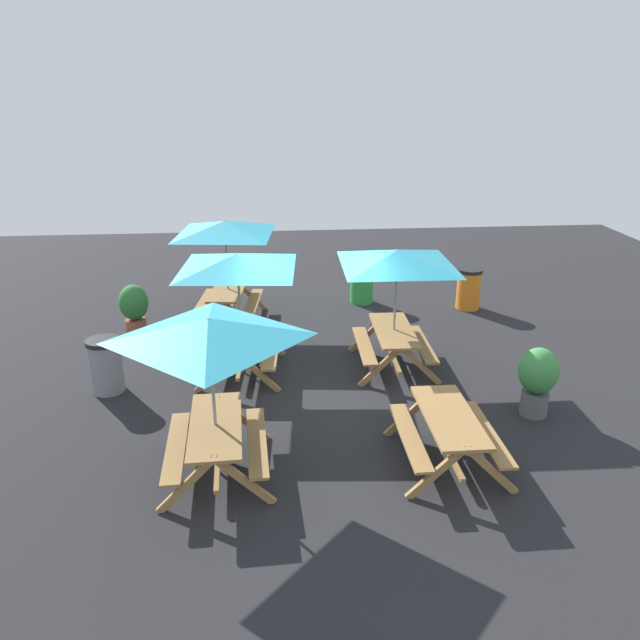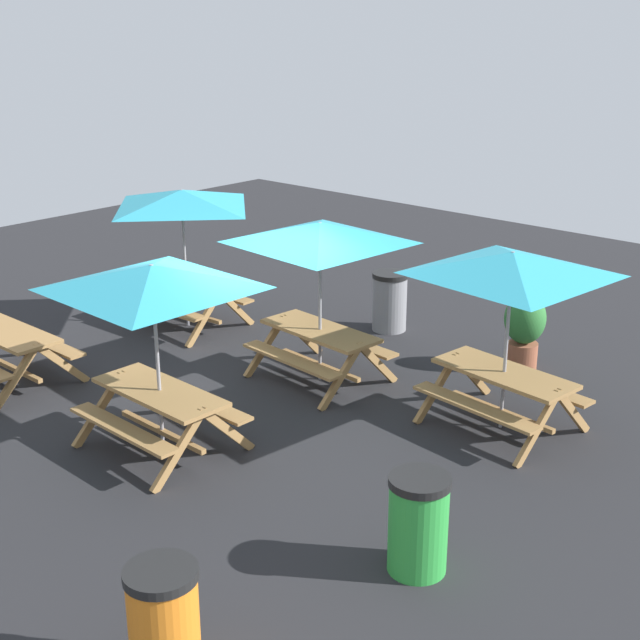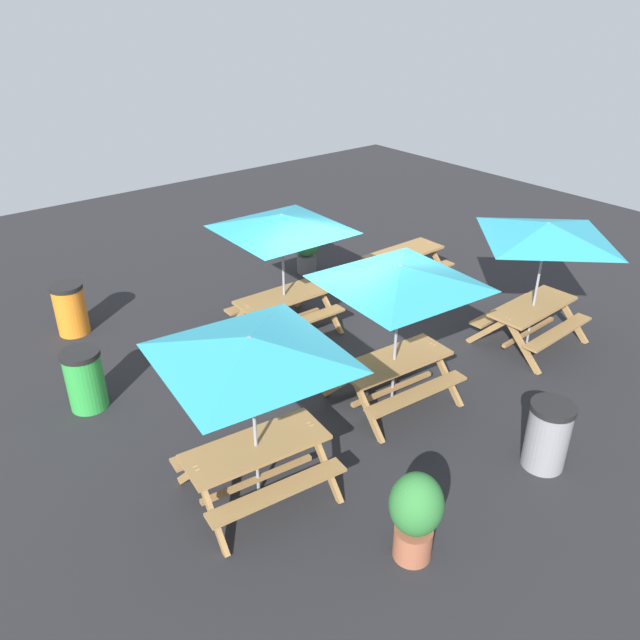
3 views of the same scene
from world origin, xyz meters
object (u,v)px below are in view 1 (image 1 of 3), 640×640
object	(u,v)px
picnic_table_3	(210,341)
potted_plant_0	(538,377)
picnic_table_0	(449,427)
trash_bin_gray	(106,365)
picnic_table_1	(238,270)
picnic_table_2	(225,235)
potted_plant_1	(134,308)
picnic_table_4	(397,266)
trash_bin_green	(362,283)
trash_bin_orange	(469,288)

from	to	relation	value
picnic_table_3	potted_plant_0	xyz separation A→B (m)	(-1.19, 5.04, -1.32)
picnic_table_0	trash_bin_gray	xyz separation A→B (m)	(-2.68, -5.32, -0.07)
picnic_table_1	picnic_table_2	distance (m)	2.77
picnic_table_2	trash_bin_gray	distance (m)	4.12
picnic_table_2	potted_plant_1	distance (m)	2.48
potted_plant_0	potted_plant_1	bearing A→B (deg)	-119.13
picnic_table_4	picnic_table_3	bearing A→B (deg)	-42.72
picnic_table_4	picnic_table_1	bearing A→B (deg)	-88.62
trash_bin_gray	picnic_table_4	bearing A→B (deg)	96.09
picnic_table_2	picnic_table_4	distance (m)	4.23
trash_bin_gray	potted_plant_1	world-z (taller)	potted_plant_1
picnic_table_0	potted_plant_1	distance (m)	7.40
trash_bin_green	trash_bin_gray	world-z (taller)	same
picnic_table_1	potted_plant_0	xyz separation A→B (m)	(2.01, 4.79, -1.32)
picnic_table_4	trash_bin_green	bearing A→B (deg)	-178.08
trash_bin_orange	potted_plant_0	world-z (taller)	potted_plant_0
picnic_table_0	picnic_table_3	bearing A→B (deg)	-90.41
potted_plant_1	picnic_table_2	bearing A→B (deg)	112.63
trash_bin_orange	potted_plant_0	distance (m)	5.14
picnic_table_4	trash_bin_green	xyz separation A→B (m)	(-3.75, -0.04, -1.49)
trash_bin_green	trash_bin_gray	xyz separation A→B (m)	(4.30, -5.15, 0.00)
picnic_table_0	trash_bin_gray	bearing A→B (deg)	-116.55
picnic_table_0	trash_bin_orange	size ratio (longest dim) A/B	1.84
trash_bin_gray	potted_plant_1	size ratio (longest dim) A/B	0.85
picnic_table_3	potted_plant_1	world-z (taller)	picnic_table_3
picnic_table_2	picnic_table_3	xyz separation A→B (m)	(5.95, 0.12, 0.00)
trash_bin_orange	potted_plant_0	size ratio (longest dim) A/B	0.84
picnic_table_3	potted_plant_1	bearing A→B (deg)	-160.56
picnic_table_4	potted_plant_1	size ratio (longest dim) A/B	2.44
picnic_table_2	picnic_table_1	bearing A→B (deg)	14.10
picnic_table_4	potted_plant_0	bearing A→B (deg)	45.36
potted_plant_1	trash_bin_orange	bearing A→B (deg)	98.68
picnic_table_0	trash_bin_gray	size ratio (longest dim) A/B	1.84
picnic_table_1	trash_bin_gray	size ratio (longest dim) A/B	2.88
picnic_table_4	trash_bin_orange	xyz separation A→B (m)	(-3.10, 2.44, -1.49)
picnic_table_2	potted_plant_0	size ratio (longest dim) A/B	2.41
picnic_table_0	potted_plant_0	xyz separation A→B (m)	(-1.22, 1.80, 0.10)
potted_plant_0	picnic_table_2	bearing A→B (deg)	-132.66
picnic_table_1	potted_plant_1	distance (m)	3.29
picnic_table_4	potted_plant_0	world-z (taller)	picnic_table_4
trash_bin_gray	picnic_table_3	bearing A→B (deg)	38.22
picnic_table_0	picnic_table_4	xyz separation A→B (m)	(-3.23, -0.14, 1.43)
picnic_table_0	picnic_table_1	bearing A→B (deg)	-137.06
picnic_table_2	trash_bin_orange	bearing A→B (deg)	100.01
picnic_table_0	picnic_table_2	bearing A→B (deg)	-150.50
trash_bin_orange	potted_plant_1	distance (m)	7.68
picnic_table_1	picnic_table_4	size ratio (longest dim) A/B	1.00
trash_bin_green	trash_bin_gray	bearing A→B (deg)	-50.14
trash_bin_gray	potted_plant_1	distance (m)	2.50
picnic_table_3	picnic_table_4	distance (m)	4.46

